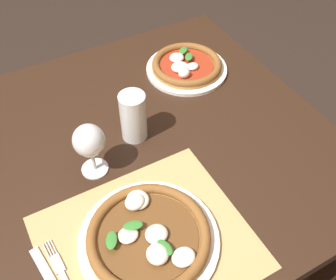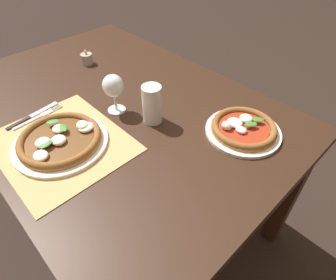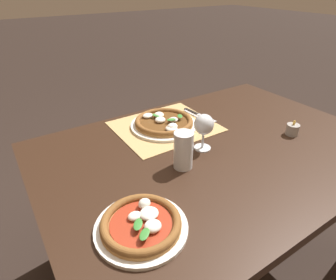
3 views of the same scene
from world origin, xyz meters
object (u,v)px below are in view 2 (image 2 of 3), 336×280
pint_glass (152,105)px  knife (33,115)px  pizza_far (243,128)px  votive_candle (87,59)px  wine_glass (113,87)px  fork (39,117)px  pizza_near (60,140)px

pint_glass → knife: (-0.33, -0.31, -0.06)m
pizza_far → votive_candle: 0.85m
wine_glass → fork: size_ratio=0.77×
pizza_far → pint_glass: pint_glass is taller
fork → votive_candle: size_ratio=2.79×
wine_glass → knife: size_ratio=0.72×
pizza_far → knife: bearing=-140.8°
pint_glass → knife: bearing=-136.7°
pizza_near → knife: size_ratio=1.47×
fork → pint_glass: bearing=44.4°
pizza_near → fork: pizza_near is taller
pizza_far → pint_glass: (-0.28, -0.18, 0.05)m
pizza_near → votive_candle: bearing=139.5°
pizza_near → fork: size_ratio=1.58×
pizza_far → wine_glass: wine_glass is taller
pizza_near → votive_candle: (-0.45, 0.38, 0.00)m
knife → pint_glass: bearing=43.3°
pizza_far → knife: (-0.61, -0.50, -0.01)m
pizza_far → pint_glass: bearing=-146.5°
pizza_near → pint_glass: 0.34m
fork → votive_candle: bearing=124.0°
pizza_near → knife: pizza_near is taller
wine_glass → fork: (-0.17, -0.24, -0.10)m
wine_glass → knife: 0.33m
pizza_near → pizza_far: bearing=51.8°
fork → pizza_near: bearing=-2.8°
fork → knife: knife is taller
wine_glass → fork: wine_glass is taller
pizza_near → votive_candle: votive_candle is taller
votive_candle → fork: bearing=-56.0°
pizza_near → fork: 0.20m
pizza_far → votive_candle: (-0.84, -0.12, 0.00)m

